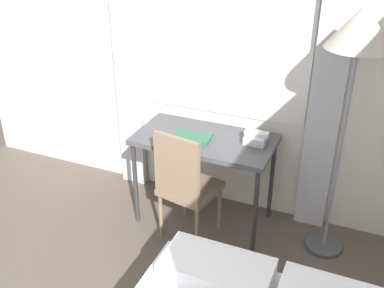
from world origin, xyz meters
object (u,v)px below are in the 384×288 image
Objects in this scene: book at (192,137)px; desk at (205,146)px; standing_lamp at (359,41)px; desk_chair at (185,182)px; telephone at (256,138)px.

desk is at bearing 34.18° from book.
standing_lamp reaches higher than book.
telephone is (0.43, 0.39, 0.28)m from desk_chair.
desk is at bearing 93.24° from desk_chair.
desk is 0.35m from desk_chair.
book reaches higher than desk.
desk is 3.55× the size of book.
desk_chair is 0.36m from book.
book is (-0.05, 0.24, 0.26)m from desk_chair.
desk is 1.37m from standing_lamp.
desk is at bearing -167.67° from telephone.
desk_chair reaches higher than book.
standing_lamp is 6.06× the size of book.
standing_lamp is 1.03m from telephone.
desk is 0.41m from telephone.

